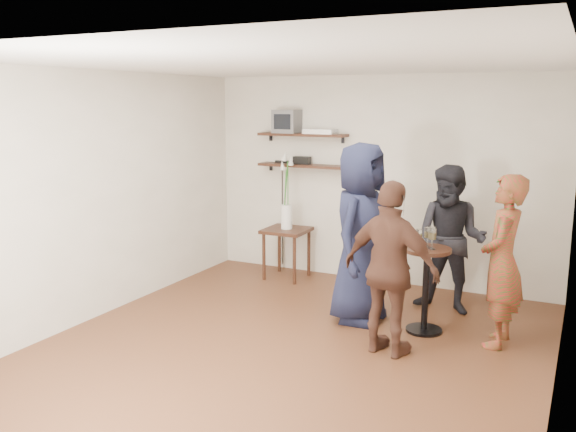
# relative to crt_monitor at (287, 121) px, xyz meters

# --- Properties ---
(room) EXTENTS (4.58, 5.08, 2.68)m
(room) POSITION_rel_crt_monitor_xyz_m (1.22, -2.38, -0.72)
(room) COLOR #4B2618
(room) RESTS_ON ground
(shelf_upper) EXTENTS (1.20, 0.25, 0.04)m
(shelf_upper) POSITION_rel_crt_monitor_xyz_m (0.22, 0.00, -0.17)
(shelf_upper) COLOR black
(shelf_upper) RESTS_ON room
(shelf_lower) EXTENTS (1.20, 0.25, 0.04)m
(shelf_lower) POSITION_rel_crt_monitor_xyz_m (0.22, 0.00, -0.57)
(shelf_lower) COLOR black
(shelf_lower) RESTS_ON room
(crt_monitor) EXTENTS (0.32, 0.30, 0.30)m
(crt_monitor) POSITION_rel_crt_monitor_xyz_m (0.00, 0.00, 0.00)
(crt_monitor) COLOR #59595B
(crt_monitor) RESTS_ON shelf_upper
(dvd_deck) EXTENTS (0.40, 0.24, 0.06)m
(dvd_deck) POSITION_rel_crt_monitor_xyz_m (0.47, 0.00, -0.12)
(dvd_deck) COLOR silver
(dvd_deck) RESTS_ON shelf_upper
(radio) EXTENTS (0.22, 0.10, 0.10)m
(radio) POSITION_rel_crt_monitor_xyz_m (0.21, 0.00, -0.50)
(radio) COLOR black
(radio) RESTS_ON shelf_lower
(power_strip) EXTENTS (0.30, 0.05, 0.03)m
(power_strip) POSITION_rel_crt_monitor_xyz_m (-0.05, 0.05, -0.54)
(power_strip) COLOR black
(power_strip) RESTS_ON shelf_lower
(side_table) EXTENTS (0.55, 0.55, 0.66)m
(side_table) POSITION_rel_crt_monitor_xyz_m (0.14, -0.30, -1.47)
(side_table) COLOR black
(side_table) RESTS_ON room
(vase_lilies) EXTENTS (0.20, 0.20, 1.01)m
(vase_lilies) POSITION_rel_crt_monitor_xyz_m (0.14, -0.30, -1.04)
(vase_lilies) COLOR white
(vase_lilies) RESTS_ON side_table
(drinks_table) EXTENTS (0.47, 0.47, 0.86)m
(drinks_table) POSITION_rel_crt_monitor_xyz_m (2.22, -1.38, -1.46)
(drinks_table) COLOR black
(drinks_table) RESTS_ON room
(wine_glass_fl) EXTENTS (0.06, 0.06, 0.19)m
(wine_glass_fl) POSITION_rel_crt_monitor_xyz_m (2.14, -1.42, -1.03)
(wine_glass_fl) COLOR silver
(wine_glass_fl) RESTS_ON drinks_table
(wine_glass_fr) EXTENTS (0.07, 0.07, 0.22)m
(wine_glass_fr) POSITION_rel_crt_monitor_xyz_m (2.28, -1.42, -1.01)
(wine_glass_fr) COLOR silver
(wine_glass_fr) RESTS_ON drinks_table
(wine_glass_bl) EXTENTS (0.06, 0.06, 0.19)m
(wine_glass_bl) POSITION_rel_crt_monitor_xyz_m (2.21, -1.31, -1.02)
(wine_glass_bl) COLOR silver
(wine_glass_bl) RESTS_ON drinks_table
(wine_glass_br) EXTENTS (0.07, 0.07, 0.21)m
(wine_glass_br) POSITION_rel_crt_monitor_xyz_m (2.26, -1.38, -1.01)
(wine_glass_br) COLOR silver
(wine_glass_br) RESTS_ON drinks_table
(person_plaid) EXTENTS (0.41, 0.61, 1.63)m
(person_plaid) POSITION_rel_crt_monitor_xyz_m (2.93, -1.40, -1.20)
(person_plaid) COLOR red
(person_plaid) RESTS_ON room
(person_dark) EXTENTS (0.85, 0.70, 1.61)m
(person_dark) POSITION_rel_crt_monitor_xyz_m (2.31, -0.68, -1.21)
(person_dark) COLOR black
(person_dark) RESTS_ON room
(person_navy) EXTENTS (0.63, 0.93, 1.87)m
(person_navy) POSITION_rel_crt_monitor_xyz_m (1.52, -1.36, -1.08)
(person_navy) COLOR black
(person_navy) RESTS_ON room
(person_brown) EXTENTS (1.00, 0.59, 1.60)m
(person_brown) POSITION_rel_crt_monitor_xyz_m (2.07, -2.07, -1.22)
(person_brown) COLOR #4A2B1F
(person_brown) RESTS_ON room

